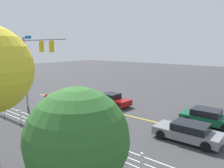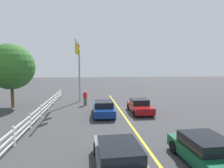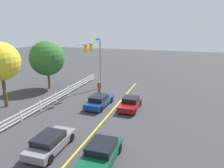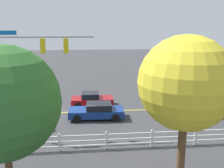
{
  "view_description": "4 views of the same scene",
  "coord_description": "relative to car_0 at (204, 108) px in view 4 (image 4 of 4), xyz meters",
  "views": [
    {
      "loc": [
        -15.41,
        15.79,
        6.18
      ],
      "look_at": [
        -2.62,
        0.37,
        2.8
      ],
      "focal_mm": 35.27,
      "sensor_mm": 36.0,
      "label": 1
    },
    {
      "loc": [
        -17.74,
        3.1,
        4.42
      ],
      "look_at": [
        -2.12,
        1.13,
        2.93
      ],
      "focal_mm": 29.29,
      "sensor_mm": 36.0,
      "label": 2
    },
    {
      "loc": [
        -21.85,
        -6.66,
        8.73
      ],
      "look_at": [
        -1.28,
        0.25,
        2.77
      ],
      "focal_mm": 33.51,
      "sensor_mm": 36.0,
      "label": 3
    },
    {
      "loc": [
        -0.4,
        22.14,
        7.59
      ],
      "look_at": [
        -2.62,
        0.51,
        2.62
      ],
      "focal_mm": 41.4,
      "sensor_mm": 36.0,
      "label": 4
    }
  ],
  "objects": [
    {
      "name": "signal_assembly",
      "position": [
        14.12,
        2.39,
        4.43
      ],
      "size": [
        6.62,
        0.38,
        7.24
      ],
      "color": "gray",
      "rests_on": "ground_plane"
    },
    {
      "name": "car_2",
      "position": [
        9.23,
        -0.12,
        0.01
      ],
      "size": [
        4.57,
        2.03,
        1.31
      ],
      "rotation": [
        0.0,
        0.0,
        -0.03
      ],
      "color": "navy",
      "rests_on": "ground_plane"
    },
    {
      "name": "tree_0",
      "position": [
        5.82,
        9.84,
        4.51
      ],
      "size": [
        4.15,
        4.15,
        7.24
      ],
      "color": "brown",
      "rests_on": "ground_plane"
    },
    {
      "name": "pedestrian",
      "position": [
        13.6,
        1.66,
        0.3
      ],
      "size": [
        0.38,
        0.47,
        1.69
      ],
      "rotation": [
        0.0,
        0.0,
        2.79
      ],
      "color": "#3F3F42",
      "rests_on": "ground_plane"
    },
    {
      "name": "ground_plane",
      "position": [
        10.46,
        -1.91,
        -0.63
      ],
      "size": [
        120.0,
        120.0,
        0.0
      ],
      "primitive_type": "plane",
      "color": "#38383A"
    },
    {
      "name": "tree_2",
      "position": [
        13.55,
        9.5,
        3.8
      ],
      "size": [
        4.91,
        4.91,
        6.88
      ],
      "color": "brown",
      "rests_on": "ground_plane"
    },
    {
      "name": "car_0",
      "position": [
        0.0,
        0.0,
        0.0
      ],
      "size": [
        4.33,
        2.02,
        1.25
      ],
      "rotation": [
        0.0,
        0.0,
        0.02
      ],
      "color": "slate",
      "rests_on": "ground_plane"
    },
    {
      "name": "lane_center_stripe",
      "position": [
        6.46,
        -1.91,
        -0.62
      ],
      "size": [
        28.0,
        0.16,
        0.01
      ],
      "primitive_type": "cube",
      "color": "gold",
      "rests_on": "ground_plane"
    },
    {
      "name": "car_3",
      "position": [
        -0.1,
        -4.0,
        0.01
      ],
      "size": [
        4.2,
        2.07,
        1.29
      ],
      "rotation": [
        0.0,
        0.0,
        3.16
      ],
      "color": "#0C4C2D",
      "rests_on": "ground_plane"
    },
    {
      "name": "car_1",
      "position": [
        9.56,
        -3.63,
        -0.0
      ],
      "size": [
        3.97,
        1.92,
        1.31
      ],
      "rotation": [
        0.0,
        0.0,
        3.13
      ],
      "color": "maroon",
      "rests_on": "ground_plane"
    },
    {
      "name": "white_rail_fence",
      "position": [
        7.46,
        5.38,
        -0.02
      ],
      "size": [
        26.1,
        0.1,
        1.15
      ],
      "color": "white",
      "rests_on": "ground_plane"
    }
  ]
}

